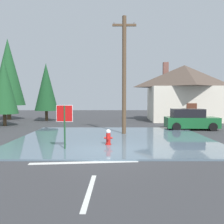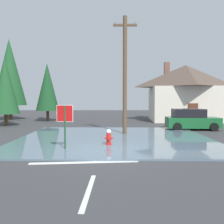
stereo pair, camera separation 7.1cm
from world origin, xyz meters
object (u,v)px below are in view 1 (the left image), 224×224
(fire_hydrant, at_px, (109,138))
(pine_tree_tall_left, at_px, (9,72))
(house, at_px, (185,92))
(stop_sign_near, at_px, (65,118))
(pine_tree_short_left, at_px, (47,87))
(utility_pole, at_px, (125,73))
(parked_car, at_px, (191,120))
(pine_tree_mid_left, at_px, (5,86))

(fire_hydrant, relative_size, pine_tree_tall_left, 0.09)
(house, bearing_deg, stop_sign_near, -122.99)
(pine_tree_tall_left, xyz_separation_m, pine_tree_short_left, (4.81, -1.57, -1.79))
(stop_sign_near, height_order, utility_pole, utility_pole)
(stop_sign_near, relative_size, house, 0.26)
(pine_tree_short_left, bearing_deg, utility_pole, -52.25)
(house, distance_m, pine_tree_short_left, 15.33)
(utility_pole, relative_size, parked_car, 1.95)
(stop_sign_near, distance_m, pine_tree_mid_left, 13.01)
(utility_pole, relative_size, house, 0.95)
(fire_hydrant, height_order, utility_pole, utility_pole)
(stop_sign_near, bearing_deg, fire_hydrant, 27.14)
(stop_sign_near, height_order, pine_tree_mid_left, pine_tree_mid_left)
(stop_sign_near, xyz_separation_m, parked_car, (8.49, 7.79, -0.76))
(house, bearing_deg, fire_hydrant, -119.07)
(pine_tree_short_left, bearing_deg, parked_car, -29.78)
(fire_hydrant, bearing_deg, pine_tree_mid_left, 135.28)
(fire_hydrant, relative_size, utility_pole, 0.11)
(parked_car, relative_size, pine_tree_tall_left, 0.44)
(utility_pole, distance_m, pine_tree_short_left, 13.21)
(stop_sign_near, relative_size, parked_car, 0.53)
(pine_tree_tall_left, bearing_deg, fire_hydrant, -53.43)
(utility_pole, relative_size, pine_tree_tall_left, 0.85)
(utility_pole, xyz_separation_m, pine_tree_short_left, (-8.09, 10.44, -0.44))
(fire_hydrant, bearing_deg, utility_pole, 75.79)
(stop_sign_near, xyz_separation_m, pine_tree_short_left, (-5.00, 15.51, 2.17))
(pine_tree_mid_left, distance_m, pine_tree_short_left, 5.59)
(house, height_order, pine_tree_tall_left, pine_tree_tall_left)
(parked_car, bearing_deg, pine_tree_short_left, 150.22)
(pine_tree_mid_left, bearing_deg, stop_sign_near, -54.62)
(pine_tree_tall_left, distance_m, pine_tree_short_left, 5.37)
(stop_sign_near, xyz_separation_m, pine_tree_mid_left, (-7.44, 10.48, 2.03))
(parked_car, height_order, pine_tree_mid_left, pine_tree_mid_left)
(stop_sign_near, relative_size, pine_tree_tall_left, 0.23)
(fire_hydrant, xyz_separation_m, house, (8.25, 14.84, 2.77))
(house, relative_size, parked_car, 2.05)
(stop_sign_near, height_order, parked_car, stop_sign_near)
(fire_hydrant, relative_size, house, 0.10)
(parked_car, height_order, pine_tree_tall_left, pine_tree_tall_left)
(utility_pole, height_order, house, utility_pole)
(pine_tree_mid_left, bearing_deg, utility_pole, -27.20)
(utility_pole, bearing_deg, parked_car, 26.76)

